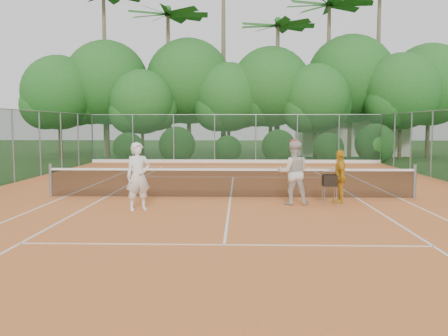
{
  "coord_description": "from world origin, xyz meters",
  "views": [
    {
      "loc": [
        0.31,
        -16.13,
        2.41
      ],
      "look_at": [
        -0.17,
        -1.2,
        1.1
      ],
      "focal_mm": 40.0,
      "sensor_mm": 36.0,
      "label": 1
    }
  ],
  "objects_px": {
    "player_white": "(138,176)",
    "player_center_grp": "(293,172)",
    "player_yellow": "(340,176)",
    "ball_hopper": "(330,181)"
  },
  "relations": [
    {
      "from": "ball_hopper",
      "to": "player_yellow",
      "type": "bearing_deg",
      "value": 50.28
    },
    {
      "from": "player_white",
      "to": "player_center_grp",
      "type": "xyz_separation_m",
      "value": [
        4.42,
        1.15,
        0.01
      ]
    },
    {
      "from": "player_white",
      "to": "ball_hopper",
      "type": "distance_m",
      "value": 5.58
    },
    {
      "from": "player_yellow",
      "to": "ball_hopper",
      "type": "bearing_deg",
      "value": -35.18
    },
    {
      "from": "player_white",
      "to": "ball_hopper",
      "type": "relative_size",
      "value": 2.1
    },
    {
      "from": "player_yellow",
      "to": "player_center_grp",
      "type": "bearing_deg",
      "value": -71.54
    },
    {
      "from": "player_white",
      "to": "player_center_grp",
      "type": "relative_size",
      "value": 0.97
    },
    {
      "from": "player_center_grp",
      "to": "player_yellow",
      "type": "relative_size",
      "value": 1.2
    },
    {
      "from": "player_center_grp",
      "to": "player_yellow",
      "type": "height_order",
      "value": "player_center_grp"
    },
    {
      "from": "player_white",
      "to": "player_yellow",
      "type": "xyz_separation_m",
      "value": [
        5.87,
        1.55,
        -0.14
      ]
    }
  ]
}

